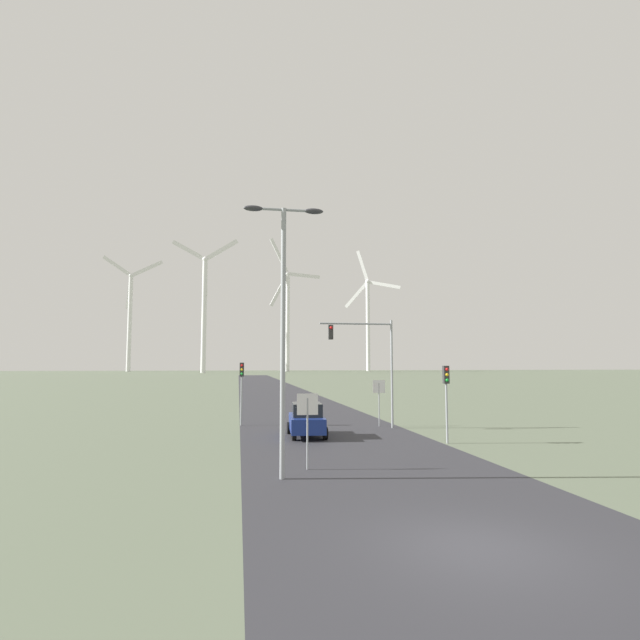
{
  "coord_description": "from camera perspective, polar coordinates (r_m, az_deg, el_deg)",
  "views": [
    {
      "loc": [
        -5.15,
        -10.49,
        3.96
      ],
      "look_at": [
        0.0,
        21.01,
        6.78
      ],
      "focal_mm": 28.0,
      "sensor_mm": 36.0,
      "label": 1
    }
  ],
  "objects": [
    {
      "name": "wind_turbine_far_left",
      "position": [
        279.62,
        -20.89,
        0.71
      ],
      "size": [
        31.15,
        2.88,
        61.04
      ],
      "color": "white",
      "rests_on": "ground"
    },
    {
      "name": "traffic_light_mast_overhead",
      "position": [
        31.25,
        5.53,
        -3.57
      ],
      "size": [
        4.65,
        0.35,
        6.71
      ],
      "color": "#93999E",
      "rests_on": "ground"
    },
    {
      "name": "wind_turbine_right",
      "position": [
        282.55,
        5.5,
        0.4
      ],
      "size": [
        28.82,
        15.81,
        68.98
      ],
      "color": "white",
      "rests_on": "ground"
    },
    {
      "name": "ground_plane",
      "position": [
        12.34,
        17.44,
        -23.54
      ],
      "size": [
        600.0,
        600.0,
        0.0
      ],
      "primitive_type": "plane",
      "color": "#5B6651"
    },
    {
      "name": "road_surface",
      "position": [
        58.85,
        -4.3,
        -8.89
      ],
      "size": [
        10.0,
        240.0,
        0.01
      ],
      "color": "#2D2D33",
      "rests_on": "ground"
    },
    {
      "name": "traffic_light_post_near_right",
      "position": [
        26.19,
        14.24,
        -7.35
      ],
      "size": [
        0.28,
        0.33,
        3.87
      ],
      "color": "#93999E",
      "rests_on": "ground"
    },
    {
      "name": "stop_sign_near",
      "position": [
        19.25,
        -1.44,
        -10.93
      ],
      "size": [
        0.81,
        0.07,
        2.84
      ],
      "color": "#93999E",
      "rests_on": "ground"
    },
    {
      "name": "traffic_light_post_near_left",
      "position": [
        33.05,
        -8.94,
        -6.71
      ],
      "size": [
        0.28,
        0.34,
        4.05
      ],
      "color": "#93999E",
      "rests_on": "ground"
    },
    {
      "name": "stop_sign_far",
      "position": [
        32.56,
        6.76,
        -8.39
      ],
      "size": [
        0.81,
        0.07,
        2.92
      ],
      "color": "#93999E",
      "rests_on": "ground"
    },
    {
      "name": "wind_turbine_center",
      "position": [
        265.99,
        -3.71,
        0.98
      ],
      "size": [
        29.04,
        13.91,
        70.37
      ],
      "color": "white",
      "rests_on": "ground"
    },
    {
      "name": "car_approaching",
      "position": [
        27.85,
        -1.55,
        -11.33
      ],
      "size": [
        2.08,
        4.21,
        1.83
      ],
      "color": "navy",
      "rests_on": "ground"
    },
    {
      "name": "streetlamp",
      "position": [
        17.77,
        -4.23,
        1.68
      ],
      "size": [
        2.9,
        0.32,
        9.62
      ],
      "color": "#93999E",
      "rests_on": "ground"
    },
    {
      "name": "wind_turbine_left",
      "position": [
        228.47,
        -13.08,
        1.75
      ],
      "size": [
        29.59,
        4.88,
        60.27
      ],
      "color": "white",
      "rests_on": "ground"
    }
  ]
}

